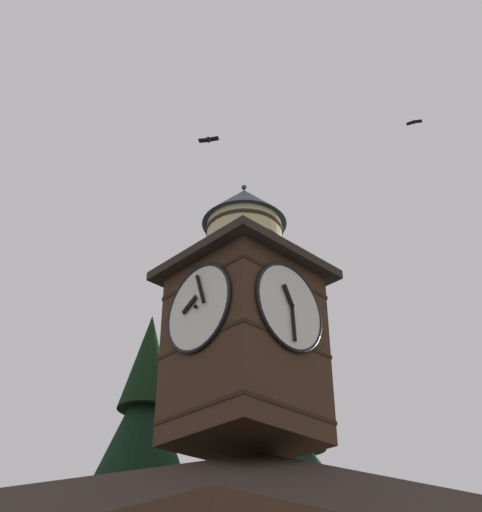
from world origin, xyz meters
The scene contains 4 objects.
clock_tower centered at (0.96, -2.73, 10.11)m, with size 3.83×3.83×7.85m.
moon centered at (-16.87, -33.18, 15.19)m, with size 1.51×1.51×1.51m.
flying_bird_high centered at (0.71, -4.73, 17.81)m, with size 0.56×0.70×0.15m.
flying_bird_low centered at (-4.63, 0.22, 18.76)m, with size 0.37×0.55×0.11m.
Camera 1 is at (12.01, 8.60, 2.23)m, focal length 46.76 mm.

